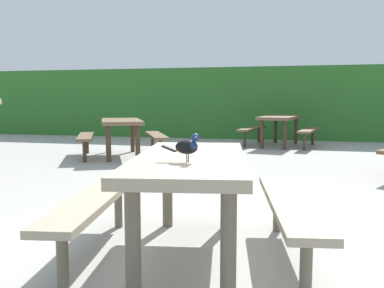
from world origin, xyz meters
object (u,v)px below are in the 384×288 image
picnic_table_foreground (191,181)px  picnic_table_mid_right (280,124)px  bird_grackle (188,146)px  picnic_table_far_centre (121,129)px

picnic_table_foreground → picnic_table_mid_right: bearing=86.8°
bird_grackle → picnic_table_far_centre: (-2.68, 5.22, -0.29)m
picnic_table_far_centre → picnic_table_mid_right: bearing=41.2°
bird_grackle → picnic_table_mid_right: (0.36, 7.89, -0.29)m
picnic_table_mid_right → picnic_table_foreground: bearing=-93.2°
picnic_table_foreground → picnic_table_far_centre: size_ratio=0.86×
bird_grackle → picnic_table_mid_right: size_ratio=0.14×
bird_grackle → picnic_table_mid_right: bird_grackle is taller
picnic_table_foreground → bird_grackle: size_ratio=6.81×
picnic_table_foreground → bird_grackle: 0.44m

